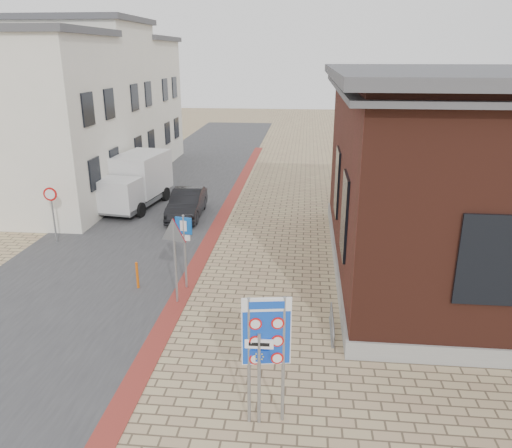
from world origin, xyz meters
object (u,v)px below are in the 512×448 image
at_px(essen_sign, 259,366).
at_px(parking_sign, 184,239).
at_px(box_truck, 136,181).
at_px(bollard, 137,275).
at_px(sedan, 187,203).
at_px(border_sign, 266,334).

bearing_deg(essen_sign, parking_sign, 114.67).
bearing_deg(box_truck, bollard, -63.40).
height_order(parking_sign, bollard, parking_sign).
height_order(sedan, parking_sign, parking_sign).
distance_m(sedan, box_truck, 3.21).
xyz_separation_m(sedan, essen_sign, (4.64, -13.37, 0.72)).
distance_m(sedan, border_sign, 14.20).
bearing_deg(essen_sign, box_truck, 115.47).
height_order(essen_sign, bollard, essen_sign).
bearing_deg(essen_sign, bollard, 126.38).
xyz_separation_m(box_truck, border_sign, (7.61, -14.65, 0.74)).
bearing_deg(border_sign, sedan, 100.85).
bearing_deg(parking_sign, essen_sign, -53.63).
distance_m(essen_sign, parking_sign, 6.69).
height_order(box_truck, parking_sign, box_truck).
bearing_deg(parking_sign, border_sign, -52.35).
distance_m(border_sign, bollard, 7.54).
bearing_deg(border_sign, bollard, 120.08).
height_order(border_sign, parking_sign, border_sign).
height_order(sedan, box_truck, box_truck).
xyz_separation_m(essen_sign, parking_sign, (-2.95, 6.00, 0.34)).
relative_size(border_sign, essen_sign, 1.36).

